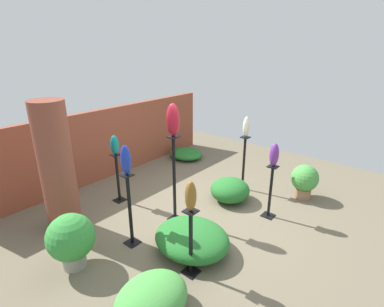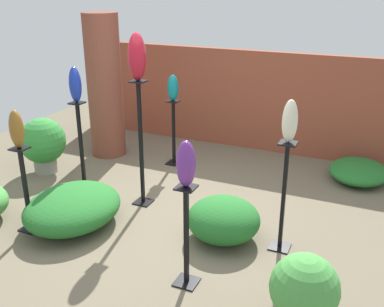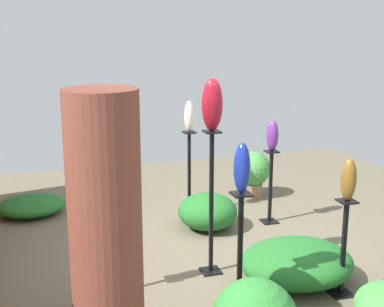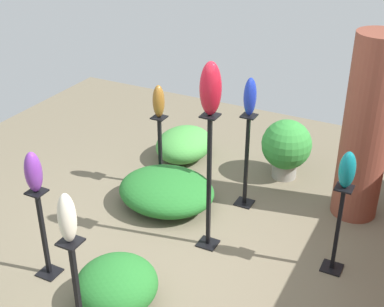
# 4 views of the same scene
# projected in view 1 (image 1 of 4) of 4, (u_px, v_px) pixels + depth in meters

# --- Properties ---
(ground_plane) EXTENTS (8.00, 8.00, 0.00)m
(ground_plane) POSITION_uv_depth(u_px,v_px,m) (199.00, 212.00, 5.32)
(ground_plane) COLOR #6B604C
(brick_wall_back) EXTENTS (5.60, 0.12, 1.52)m
(brick_wall_back) POSITION_uv_depth(u_px,v_px,m) (109.00, 143.00, 6.58)
(brick_wall_back) COLOR brown
(brick_wall_back) RESTS_ON ground
(brick_pillar) EXTENTS (0.51, 0.51, 2.08)m
(brick_pillar) POSITION_uv_depth(u_px,v_px,m) (57.00, 168.00, 4.54)
(brick_pillar) COLOR brown
(brick_pillar) RESTS_ON ground
(pedestal_teal) EXTENTS (0.20, 0.20, 0.94)m
(pedestal_teal) POSITION_uv_depth(u_px,v_px,m) (118.00, 180.00, 5.57)
(pedestal_teal) COLOR black
(pedestal_teal) RESTS_ON ground
(pedestal_bronze) EXTENTS (0.20, 0.20, 0.93)m
(pedestal_bronze) POSITION_uv_depth(u_px,v_px,m) (191.00, 246.00, 3.78)
(pedestal_bronze) COLOR black
(pedestal_bronze) RESTS_ON ground
(pedestal_ruby) EXTENTS (0.20, 0.20, 1.48)m
(pedestal_ruby) POSITION_uv_depth(u_px,v_px,m) (174.00, 183.00, 4.87)
(pedestal_ruby) COLOR black
(pedestal_ruby) RESTS_ON ground
(pedestal_violet) EXTENTS (0.20, 0.20, 0.94)m
(pedestal_violet) POSITION_uv_depth(u_px,v_px,m) (270.00, 194.00, 5.06)
(pedestal_violet) COLOR black
(pedestal_violet) RESTS_ON ground
(pedestal_cobalt) EXTENTS (0.20, 0.20, 1.13)m
(pedestal_cobalt) POSITION_uv_depth(u_px,v_px,m) (130.00, 213.00, 4.32)
(pedestal_cobalt) COLOR black
(pedestal_cobalt) RESTS_ON ground
(pedestal_ivory) EXTENTS (0.20, 0.20, 1.11)m
(pedestal_ivory) POSITION_uv_depth(u_px,v_px,m) (244.00, 166.00, 6.00)
(pedestal_ivory) COLOR black
(pedestal_ivory) RESTS_ON ground
(art_vase_teal) EXTENTS (0.15, 0.15, 0.36)m
(art_vase_teal) POSITION_uv_depth(u_px,v_px,m) (115.00, 145.00, 5.33)
(art_vase_teal) COLOR #0F727A
(art_vase_teal) RESTS_ON pedestal_teal
(art_vase_bronze) EXTENTS (0.15, 0.14, 0.39)m
(art_vase_bronze) POSITION_uv_depth(u_px,v_px,m) (191.00, 196.00, 3.53)
(art_vase_bronze) COLOR brown
(art_vase_bronze) RESTS_ON pedestal_bronze
(art_vase_ruby) EXTENTS (0.19, 0.20, 0.51)m
(art_vase_ruby) POSITION_uv_depth(u_px,v_px,m) (173.00, 120.00, 4.51)
(art_vase_ruby) COLOR maroon
(art_vase_ruby) RESTS_ON pedestal_ruby
(art_vase_violet) EXTENTS (0.16, 0.15, 0.39)m
(art_vase_violet) POSITION_uv_depth(u_px,v_px,m) (274.00, 155.00, 4.81)
(art_vase_violet) COLOR #6B2D8C
(art_vase_violet) RESTS_ON pedestal_violet
(art_vase_cobalt) EXTENTS (0.15, 0.14, 0.43)m
(art_vase_cobalt) POSITION_uv_depth(u_px,v_px,m) (126.00, 160.00, 4.03)
(art_vase_cobalt) COLOR #192D9E
(art_vase_cobalt) RESTS_ON pedestal_cobalt
(art_vase_ivory) EXTENTS (0.14, 0.13, 0.40)m
(art_vase_ivory) POSITION_uv_depth(u_px,v_px,m) (246.00, 127.00, 5.72)
(art_vase_ivory) COLOR beige
(art_vase_ivory) RESTS_ON pedestal_ivory
(potted_plant_mid_left) EXTENTS (0.62, 0.62, 0.77)m
(potted_plant_mid_left) POSITION_uv_depth(u_px,v_px,m) (71.00, 239.00, 3.89)
(potted_plant_mid_left) COLOR gray
(potted_plant_mid_left) RESTS_ON ground
(potted_plant_near_pillar) EXTENTS (0.51, 0.51, 0.67)m
(potted_plant_near_pillar) POSITION_uv_depth(u_px,v_px,m) (304.00, 180.00, 5.69)
(potted_plant_near_pillar) COLOR #936B4C
(potted_plant_near_pillar) RESTS_ON ground
(foliage_bed_east) EXTENTS (0.87, 0.71, 0.41)m
(foliage_bed_east) POSITION_uv_depth(u_px,v_px,m) (152.00, 299.00, 3.26)
(foliage_bed_east) COLOR #479942
(foliage_bed_east) RESTS_ON ground
(foliage_bed_west) EXTENTS (0.97, 1.13, 0.40)m
(foliage_bed_west) POSITION_uv_depth(u_px,v_px,m) (192.00, 238.00, 4.28)
(foliage_bed_west) COLOR #236B28
(foliage_bed_west) RESTS_ON ground
(foliage_bed_center) EXTENTS (0.75, 0.74, 0.43)m
(foliage_bed_center) POSITION_uv_depth(u_px,v_px,m) (230.00, 190.00, 5.65)
(foliage_bed_center) COLOR #236B28
(foliage_bed_center) RESTS_ON ground
(foliage_bed_rear) EXTENTS (0.76, 0.89, 0.25)m
(foliage_bed_rear) POSITION_uv_depth(u_px,v_px,m) (186.00, 154.00, 7.75)
(foliage_bed_rear) COLOR #236B28
(foliage_bed_rear) RESTS_ON ground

